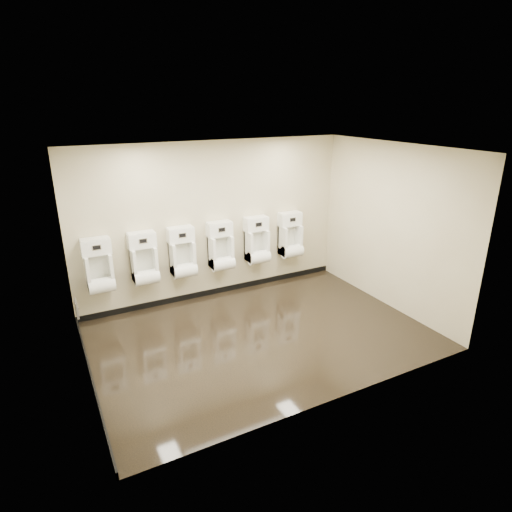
{
  "coord_description": "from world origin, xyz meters",
  "views": [
    {
      "loc": [
        -2.75,
        -5.11,
        3.41
      ],
      "look_at": [
        0.2,
        0.55,
        1.09
      ],
      "focal_mm": 30.0,
      "sensor_mm": 36.0,
      "label": 1
    }
  ],
  "objects": [
    {
      "name": "access_panel",
      "position": [
        -2.48,
        1.2,
        0.5
      ],
      "size": [
        0.04,
        0.25,
        0.25
      ],
      "color": "#9E9EA3",
      "rests_on": "left_wall"
    },
    {
      "name": "urinal_1",
      "position": [
        -1.34,
        1.6,
        0.9
      ],
      "size": [
        0.46,
        0.35,
        0.86
      ],
      "color": "white",
      "rests_on": "back_wall"
    },
    {
      "name": "front_wall",
      "position": [
        0.0,
        -1.75,
        1.4
      ],
      "size": [
        5.0,
        0.02,
        2.8
      ],
      "primitive_type": "cube",
      "color": "beige",
      "rests_on": "ground"
    },
    {
      "name": "urinal_5",
      "position": [
        1.5,
        1.6,
        0.9
      ],
      "size": [
        0.46,
        0.35,
        0.86
      ],
      "color": "white",
      "rests_on": "back_wall"
    },
    {
      "name": "urinal_4",
      "position": [
        0.77,
        1.6,
        0.9
      ],
      "size": [
        0.46,
        0.35,
        0.86
      ],
      "color": "white",
      "rests_on": "back_wall"
    },
    {
      "name": "back_wall",
      "position": [
        0.0,
        1.75,
        1.4
      ],
      "size": [
        5.0,
        0.02,
        2.8
      ],
      "primitive_type": "cube",
      "color": "beige",
      "rests_on": "ground"
    },
    {
      "name": "ceiling",
      "position": [
        0.0,
        0.0,
        2.8
      ],
      "size": [
        5.0,
        3.5,
        0.0
      ],
      "primitive_type": "cube",
      "color": "silver"
    },
    {
      "name": "urinal_0",
      "position": [
        -2.05,
        1.6,
        0.9
      ],
      "size": [
        0.46,
        0.35,
        0.86
      ],
      "color": "white",
      "rests_on": "back_wall"
    },
    {
      "name": "tile_overlay_left",
      "position": [
        -2.5,
        0.0,
        1.4
      ],
      "size": [
        0.01,
        3.5,
        2.8
      ],
      "primitive_type": "cube",
      "color": "silver",
      "rests_on": "ground"
    },
    {
      "name": "skirting_back",
      "position": [
        0.0,
        1.74,
        0.05
      ],
      "size": [
        5.0,
        0.02,
        0.1
      ],
      "primitive_type": "cube",
      "color": "black",
      "rests_on": "ground"
    },
    {
      "name": "urinal_2",
      "position": [
        -0.68,
        1.6,
        0.9
      ],
      "size": [
        0.46,
        0.35,
        0.86
      ],
      "color": "white",
      "rests_on": "back_wall"
    },
    {
      "name": "skirting_left",
      "position": [
        -2.49,
        0.0,
        0.05
      ],
      "size": [
        0.02,
        3.5,
        0.1
      ],
      "primitive_type": "cube",
      "color": "black",
      "rests_on": "ground"
    },
    {
      "name": "ground",
      "position": [
        0.0,
        0.0,
        0.0
      ],
      "size": [
        5.0,
        3.5,
        0.0
      ],
      "primitive_type": "cube",
      "color": "black",
      "rests_on": "ground"
    },
    {
      "name": "urinal_3",
      "position": [
        0.04,
        1.6,
        0.9
      ],
      "size": [
        0.46,
        0.35,
        0.86
      ],
      "color": "white",
      "rests_on": "back_wall"
    },
    {
      "name": "right_wall",
      "position": [
        2.5,
        0.0,
        1.4
      ],
      "size": [
        0.02,
        3.5,
        2.8
      ],
      "primitive_type": "cube",
      "color": "beige",
      "rests_on": "ground"
    },
    {
      "name": "left_wall",
      "position": [
        -2.5,
        0.0,
        1.4
      ],
      "size": [
        0.02,
        3.5,
        2.8
      ],
      "primitive_type": "cube",
      "color": "beige",
      "rests_on": "ground"
    }
  ]
}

